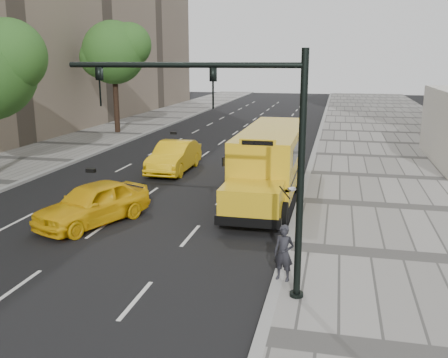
% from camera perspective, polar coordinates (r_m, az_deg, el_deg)
% --- Properties ---
extents(ground, '(140.00, 140.00, 0.00)m').
position_cam_1_polar(ground, '(23.21, -6.24, -1.83)').
color(ground, black).
rests_on(ground, ground).
extents(sidewalk_museum, '(12.00, 140.00, 0.15)m').
position_cam_1_polar(sidewalk_museum, '(22.45, 24.18, -3.32)').
color(sidewalk_museum, gray).
rests_on(sidewalk_museum, ground).
extents(curb_museum, '(0.30, 140.00, 0.15)m').
position_cam_1_polar(curb_museum, '(22.02, 8.70, -2.56)').
color(curb_museum, gray).
rests_on(curb_museum, ground).
extents(curb_far, '(0.30, 140.00, 0.15)m').
position_cam_1_polar(curb_far, '(26.83, -22.62, -0.53)').
color(curb_far, gray).
rests_on(curb_far, ground).
extents(tree_c, '(5.68, 5.05, 9.13)m').
position_cam_1_polar(tree_c, '(42.36, -12.38, 14.00)').
color(tree_c, black).
rests_on(tree_c, ground).
extents(school_bus, '(2.96, 11.56, 3.19)m').
position_cam_1_polar(school_bus, '(23.18, 5.43, 2.65)').
color(school_bus, gold).
rests_on(school_bus, ground).
extents(taxi_near, '(3.57, 5.09, 1.61)m').
position_cam_1_polar(taxi_near, '(19.57, -14.75, -2.70)').
color(taxi_near, yellow).
rests_on(taxi_near, ground).
extents(taxi_far, '(1.78, 5.08, 1.67)m').
position_cam_1_polar(taxi_far, '(27.83, -5.72, 2.55)').
color(taxi_far, yellow).
rests_on(taxi_far, ground).
extents(pedestrian, '(0.66, 0.52, 1.59)m').
position_cam_1_polar(pedestrian, '(13.97, 6.84, -8.39)').
color(pedestrian, '#232329').
rests_on(pedestrian, sidewalk_museum).
extents(traffic_signal, '(6.18, 0.36, 6.40)m').
position_cam_1_polar(traffic_signal, '(12.37, 2.37, 4.00)').
color(traffic_signal, black).
rests_on(traffic_signal, ground).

